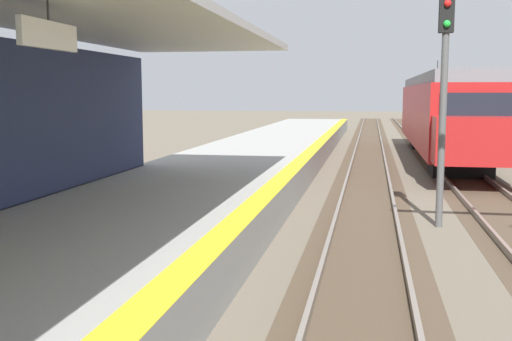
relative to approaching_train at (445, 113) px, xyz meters
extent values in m
cube|color=#999993|center=(-7.80, -17.26, -1.73)|extent=(5.00, 80.00, 0.90)
cube|color=yellow|center=(-5.55, -17.26, -1.27)|extent=(0.50, 80.00, 0.01)
cube|color=white|center=(-7.50, -21.90, 1.64)|extent=(0.08, 1.40, 0.36)
cylinder|color=#333333|center=(-7.50, -21.90, 1.96)|extent=(0.03, 0.03, 0.27)
cube|color=#4C3D2D|center=(-3.40, -13.26, -2.17)|extent=(2.34, 120.00, 0.01)
cube|color=slate|center=(-4.12, -13.26, -2.09)|extent=(0.08, 120.00, 0.15)
cube|color=slate|center=(-2.68, -13.26, -2.09)|extent=(0.08, 120.00, 0.15)
cube|color=#4C3D2D|center=(0.00, -13.26, -2.17)|extent=(2.34, 120.00, 0.01)
cube|color=slate|center=(-0.72, -13.26, -2.09)|extent=(0.08, 120.00, 0.15)
cube|color=maroon|center=(0.00, 0.38, -0.11)|extent=(2.90, 18.00, 2.70)
cube|color=slate|center=(0.00, 0.38, 1.46)|extent=(2.67, 18.00, 0.44)
cube|color=black|center=(0.00, -8.64, 0.30)|extent=(2.32, 0.06, 1.21)
cube|color=maroon|center=(0.00, -9.42, -0.58)|extent=(2.78, 1.60, 1.49)
cube|color=black|center=(1.46, 0.38, 0.30)|extent=(0.04, 15.84, 0.86)
cylinder|color=#333333|center=(0.00, 3.98, 2.13)|extent=(0.06, 0.06, 0.90)
cube|color=black|center=(0.00, -5.47, -1.82)|extent=(2.17, 2.20, 0.72)
cube|color=black|center=(0.00, 6.23, -1.82)|extent=(2.17, 2.20, 0.72)
cylinder|color=#4C4C4C|center=(-1.75, -15.00, 0.02)|extent=(0.16, 0.16, 4.40)
cube|color=black|center=(-1.75, -15.00, 2.62)|extent=(0.32, 0.24, 0.80)
sphere|color=red|center=(-1.75, -15.14, 2.84)|extent=(0.16, 0.16, 0.16)
sphere|color=green|center=(-1.75, -15.14, 2.40)|extent=(0.16, 0.16, 0.16)
camera|label=1|loc=(-3.34, -29.40, 0.89)|focal=42.96mm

